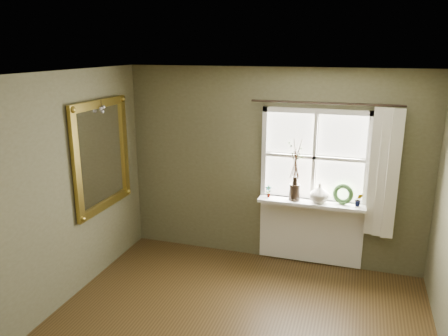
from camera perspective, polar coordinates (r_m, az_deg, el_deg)
The scene contains 14 objects.
ceiling at distance 3.44m, azimuth -0.74°, elevation 11.59°, with size 4.50×4.50×0.00m, color silver.
wall_back at distance 5.86m, azimuth 6.36°, elevation 0.25°, with size 4.00×0.10×2.60m, color brown.
wall_left at distance 4.77m, azimuth -24.87°, elevation -4.77°, with size 0.10×4.50×2.60m, color brown.
window_frame at distance 5.67m, azimuth 11.72°, elevation 1.37°, with size 1.36×0.06×1.24m.
window_sill at distance 5.74m, azimuth 11.29°, elevation -4.50°, with size 1.36×0.26×0.04m, color white.
window_apron at distance 6.00m, azimuth 11.19°, elevation -8.11°, with size 1.36×0.04×0.88m, color white.
dark_jug at distance 5.72m, azimuth 9.19°, elevation -3.11°, with size 0.15×0.15×0.21m, color black.
cream_vase at distance 5.68m, azimuth 12.35°, elevation -3.21°, with size 0.24×0.24×0.25m, color beige.
wreath at distance 5.71m, azimuth 15.26°, elevation -3.57°, with size 0.26×0.26×0.06m, color #2C4C21.
potted_plant_left at distance 5.78m, azimuth 5.82°, elevation -3.07°, with size 0.08×0.06×0.16m, color #2C4C21.
potted_plant_right at distance 5.68m, azimuth 17.17°, elevation -3.99°, with size 0.09×0.08×0.17m, color #2C4C21.
curtain at distance 5.59m, azimuth 20.12°, elevation -0.69°, with size 0.36×0.12×1.59m, color silver.
curtain_rod at distance 5.48m, azimuth 13.10°, elevation 8.26°, with size 0.03×0.03×1.84m, color black.
gilt_mirror at distance 5.64m, azimuth -15.65°, elevation 1.63°, with size 0.10×1.16×1.38m.
Camera 1 is at (1.08, -3.26, 2.84)m, focal length 35.00 mm.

